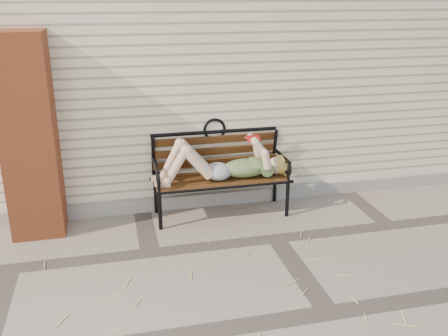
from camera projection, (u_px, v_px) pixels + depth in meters
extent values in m
plane|color=gray|center=(276.00, 238.00, 4.98)|extent=(80.00, 80.00, 0.00)
cube|color=beige|center=(212.00, 51.00, 7.22)|extent=(8.00, 4.00, 3.00)
cube|color=gray|center=(249.00, 195.00, 5.84)|extent=(8.00, 0.10, 0.15)
cube|color=#AF4E27|center=(29.00, 137.00, 4.83)|extent=(0.50, 0.50, 2.00)
cylinder|color=black|center=(160.00, 211.00, 5.11)|extent=(0.04, 0.04, 0.42)
cylinder|color=black|center=(156.00, 195.00, 5.49)|extent=(0.04, 0.04, 0.42)
cylinder|color=black|center=(287.00, 198.00, 5.41)|extent=(0.04, 0.04, 0.42)
cylinder|color=black|center=(275.00, 184.00, 5.79)|extent=(0.04, 0.04, 0.42)
cube|color=#512E14|center=(221.00, 179.00, 5.38)|extent=(1.42, 0.46, 0.03)
cylinder|color=black|center=(226.00, 187.00, 5.19)|extent=(1.49, 0.04, 0.04)
cylinder|color=black|center=(217.00, 174.00, 5.58)|extent=(1.49, 0.04, 0.04)
torus|color=black|center=(215.00, 130.00, 5.51)|extent=(0.26, 0.03, 0.26)
ellipsoid|color=#0A384C|center=(245.00, 168.00, 5.37)|extent=(0.50, 0.29, 0.20)
ellipsoid|color=#0A384C|center=(255.00, 164.00, 5.39)|extent=(0.24, 0.28, 0.15)
ellipsoid|color=#A3A3A7|center=(218.00, 171.00, 5.31)|extent=(0.28, 0.32, 0.18)
sphere|color=beige|center=(277.00, 165.00, 5.45)|extent=(0.21, 0.21, 0.21)
ellipsoid|color=#D7BC50|center=(281.00, 165.00, 5.46)|extent=(0.23, 0.24, 0.21)
cube|color=#A11712|center=(252.00, 136.00, 5.27)|extent=(0.13, 0.02, 0.02)
cube|color=beige|center=(253.00, 139.00, 5.24)|extent=(0.13, 0.08, 0.05)
cube|color=beige|center=(251.00, 137.00, 5.31)|extent=(0.13, 0.08, 0.05)
cube|color=#A11712|center=(254.00, 139.00, 5.24)|extent=(0.14, 0.09, 0.05)
cube|color=#A11712|center=(251.00, 137.00, 5.31)|extent=(0.14, 0.09, 0.05)
cylinder|color=#DBD06A|center=(216.00, 331.00, 3.62)|extent=(0.04, 0.10, 0.01)
cylinder|color=#DBD06A|center=(60.00, 327.00, 3.67)|extent=(0.12, 0.09, 0.01)
cylinder|color=#DBD06A|center=(272.00, 237.00, 4.99)|extent=(0.11, 0.11, 0.01)
cylinder|color=#DBD06A|center=(172.00, 307.00, 3.89)|extent=(0.08, 0.02, 0.01)
cylinder|color=#DBD06A|center=(221.00, 270.00, 4.40)|extent=(0.13, 0.12, 0.01)
cylinder|color=#DBD06A|center=(271.00, 252.00, 4.70)|extent=(0.12, 0.07, 0.01)
cylinder|color=#DBD06A|center=(285.00, 301.00, 3.97)|extent=(0.11, 0.03, 0.01)
cylinder|color=#DBD06A|center=(165.00, 246.00, 4.82)|extent=(0.10, 0.09, 0.01)
cylinder|color=#DBD06A|center=(164.00, 252.00, 4.71)|extent=(0.13, 0.01, 0.01)
cylinder|color=#DBD06A|center=(162.00, 283.00, 4.22)|extent=(0.13, 0.04, 0.01)
cylinder|color=#DBD06A|center=(233.00, 259.00, 4.59)|extent=(0.12, 0.13, 0.01)
cylinder|color=#DBD06A|center=(357.00, 281.00, 4.25)|extent=(0.17, 0.06, 0.01)
cylinder|color=#DBD06A|center=(237.00, 277.00, 4.30)|extent=(0.15, 0.05, 0.01)
cylinder|color=#DBD06A|center=(238.00, 257.00, 4.62)|extent=(0.16, 0.11, 0.01)
cylinder|color=#DBD06A|center=(267.00, 274.00, 4.34)|extent=(0.14, 0.09, 0.01)
cylinder|color=#DBD06A|center=(306.00, 294.00, 4.06)|extent=(0.05, 0.09, 0.01)
cylinder|color=#DBD06A|center=(269.00, 310.00, 3.86)|extent=(0.07, 0.12, 0.01)
cylinder|color=#DBD06A|center=(273.00, 253.00, 4.69)|extent=(0.14, 0.11, 0.01)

